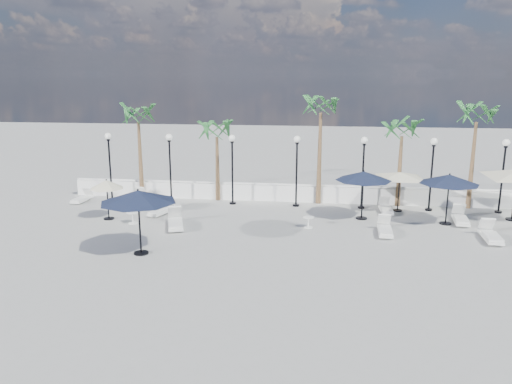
# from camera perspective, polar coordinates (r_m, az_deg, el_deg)

# --- Properties ---
(ground) EXTENTS (100.00, 100.00, 0.00)m
(ground) POSITION_cam_1_polar(r_m,az_deg,el_deg) (21.10, 3.66, -6.12)
(ground) COLOR #979692
(ground) RESTS_ON ground
(balustrade) EXTENTS (26.00, 0.30, 1.01)m
(balustrade) POSITION_cam_1_polar(r_m,az_deg,el_deg) (28.16, 4.70, -0.17)
(balustrade) COLOR white
(balustrade) RESTS_ON ground
(lamppost_0) EXTENTS (0.36, 0.36, 3.84)m
(lamppost_0) POSITION_cam_1_polar(r_m,az_deg,el_deg) (29.21, -16.41, 3.87)
(lamppost_0) COLOR black
(lamppost_0) RESTS_ON ground
(lamppost_1) EXTENTS (0.36, 0.36, 3.84)m
(lamppost_1) POSITION_cam_1_polar(r_m,az_deg,el_deg) (27.98, -9.82, 3.83)
(lamppost_1) COLOR black
(lamppost_1) RESTS_ON ground
(lamppost_2) EXTENTS (0.36, 0.36, 3.84)m
(lamppost_2) POSITION_cam_1_polar(r_m,az_deg,el_deg) (27.16, -2.73, 3.72)
(lamppost_2) COLOR black
(lamppost_2) RESTS_ON ground
(lamppost_3) EXTENTS (0.36, 0.36, 3.84)m
(lamppost_3) POSITION_cam_1_polar(r_m,az_deg,el_deg) (26.77, 4.68, 3.55)
(lamppost_3) COLOR black
(lamppost_3) RESTS_ON ground
(lamppost_4) EXTENTS (0.36, 0.36, 3.84)m
(lamppost_4) POSITION_cam_1_polar(r_m,az_deg,el_deg) (26.84, 12.17, 3.32)
(lamppost_4) COLOR black
(lamppost_4) RESTS_ON ground
(lamppost_5) EXTENTS (0.36, 0.36, 3.84)m
(lamppost_5) POSITION_cam_1_polar(r_m,az_deg,el_deg) (27.36, 19.50, 3.04)
(lamppost_5) COLOR black
(lamppost_5) RESTS_ON ground
(lamppost_6) EXTENTS (0.36, 0.36, 3.84)m
(lamppost_6) POSITION_cam_1_polar(r_m,az_deg,el_deg) (28.30, 26.45, 2.73)
(lamppost_6) COLOR black
(lamppost_6) RESTS_ON ground
(palm_0) EXTENTS (2.60, 2.60, 5.50)m
(palm_0) POSITION_cam_1_polar(r_m,az_deg,el_deg) (29.13, -13.31, 8.09)
(palm_0) COLOR brown
(palm_0) RESTS_ON ground
(palm_1) EXTENTS (2.60, 2.60, 4.70)m
(palm_1) POSITION_cam_1_polar(r_m,az_deg,el_deg) (27.95, -4.50, 6.58)
(palm_1) COLOR brown
(palm_1) RESTS_ON ground
(palm_2) EXTENTS (2.60, 2.60, 6.10)m
(palm_2) POSITION_cam_1_polar(r_m,az_deg,el_deg) (27.23, 7.42, 9.22)
(palm_2) COLOR brown
(palm_2) RESTS_ON ground
(palm_3) EXTENTS (2.60, 2.60, 4.90)m
(palm_3) POSITION_cam_1_polar(r_m,az_deg,el_deg) (27.66, 16.35, 6.43)
(palm_3) COLOR brown
(palm_3) RESTS_ON ground
(palm_4) EXTENTS (2.60, 2.60, 5.70)m
(palm_4) POSITION_cam_1_polar(r_m,az_deg,el_deg) (28.40, 23.90, 7.58)
(palm_4) COLOR brown
(palm_4) RESTS_ON ground
(lounger_0) EXTENTS (0.67, 1.70, 0.62)m
(lounger_0) POSITION_cam_1_polar(r_m,az_deg,el_deg) (29.72, -19.25, -0.67)
(lounger_0) COLOR silver
(lounger_0) RESTS_ON ground
(lounger_1) EXTENTS (0.69, 1.80, 0.66)m
(lounger_1) POSITION_cam_1_polar(r_m,az_deg,el_deg) (28.82, -13.55, -0.69)
(lounger_1) COLOR silver
(lounger_1) RESTS_ON ground
(lounger_2) EXTENTS (1.06, 1.84, 0.66)m
(lounger_2) POSITION_cam_1_polar(r_m,az_deg,el_deg) (26.00, -10.74, -2.07)
(lounger_2) COLOR silver
(lounger_2) RESTS_ON ground
(lounger_3) EXTENTS (1.27, 2.17, 0.77)m
(lounger_3) POSITION_cam_1_polar(r_m,az_deg,el_deg) (23.70, -9.21, -3.41)
(lounger_3) COLOR silver
(lounger_3) RESTS_ON ground
(lounger_4) EXTENTS (0.62, 1.76, 0.65)m
(lounger_4) POSITION_cam_1_polar(r_m,az_deg,el_deg) (26.76, 14.61, -1.83)
(lounger_4) COLOR silver
(lounger_4) RESTS_ON ground
(lounger_5) EXTENTS (0.83, 1.97, 0.72)m
(lounger_5) POSITION_cam_1_polar(r_m,az_deg,el_deg) (26.02, 22.33, -2.79)
(lounger_5) COLOR silver
(lounger_5) RESTS_ON ground
(lounger_6) EXTENTS (0.69, 1.87, 0.69)m
(lounger_6) POSITION_cam_1_polar(r_m,az_deg,el_deg) (23.16, 14.53, -4.14)
(lounger_6) COLOR silver
(lounger_6) RESTS_ON ground
(lounger_7) EXTENTS (0.75, 1.99, 0.74)m
(lounger_7) POSITION_cam_1_polar(r_m,az_deg,el_deg) (23.86, 25.25, -4.46)
(lounger_7) COLOR silver
(lounger_7) RESTS_ON ground
(side_table_0) EXTENTS (0.58, 0.58, 0.56)m
(side_table_0) POSITION_cam_1_polar(r_m,az_deg,el_deg) (24.71, -13.92, -2.75)
(side_table_0) COLOR silver
(side_table_0) RESTS_ON ground
(side_table_1) EXTENTS (0.56, 0.56, 0.54)m
(side_table_1) POSITION_cam_1_polar(r_m,az_deg,el_deg) (27.20, -13.90, -1.30)
(side_table_1) COLOR silver
(side_table_1) RESTS_ON ground
(side_table_2) EXTENTS (0.53, 0.53, 0.51)m
(side_table_2) POSITION_cam_1_polar(r_m,az_deg,el_deg) (23.48, 6.02, -3.34)
(side_table_2) COLOR silver
(side_table_2) RESTS_ON ground
(parasol_navy_left) EXTENTS (3.03, 3.03, 2.67)m
(parasol_navy_left) POSITION_cam_1_polar(r_m,az_deg,el_deg) (19.97, -13.33, -0.53)
(parasol_navy_left) COLOR black
(parasol_navy_left) RESTS_ON ground
(parasol_navy_mid) EXTENTS (2.75, 2.75, 2.46)m
(parasol_navy_mid) POSITION_cam_1_polar(r_m,az_deg,el_deg) (24.88, 12.19, 1.78)
(parasol_navy_mid) COLOR black
(parasol_navy_mid) RESTS_ON ground
(parasol_navy_right) EXTENTS (2.77, 2.77, 2.48)m
(parasol_navy_right) POSITION_cam_1_polar(r_m,az_deg,el_deg) (25.14, 21.23, 1.33)
(parasol_navy_right) COLOR black
(parasol_navy_right) RESTS_ON ground
(parasol_cream_sq_a) EXTENTS (4.53, 4.53, 2.23)m
(parasol_cream_sq_a) POSITION_cam_1_polar(r_m,az_deg,el_deg) (26.84, 16.14, 2.16)
(parasol_cream_sq_a) COLOR black
(parasol_cream_sq_a) RESTS_ON ground
(parasol_cream_small) EXTENTS (1.66, 1.66, 2.03)m
(parasol_cream_small) POSITION_cam_1_polar(r_m,az_deg,el_deg) (25.43, -16.70, 0.78)
(parasol_cream_small) COLOR black
(parasol_cream_small) RESTS_ON ground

